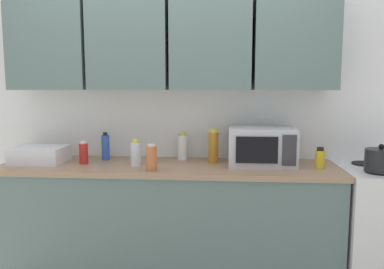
{
  "coord_description": "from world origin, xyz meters",
  "views": [
    {
      "loc": [
        0.4,
        -3.04,
        1.47
      ],
      "look_at": [
        0.17,
        -0.25,
        1.12
      ],
      "focal_mm": 35.5,
      "sensor_mm": 36.0,
      "label": 1
    }
  ],
  "objects_px": {
    "kettle": "(381,160)",
    "bottle_amber_vinegar": "(213,147)",
    "bottle_red_sauce": "(84,153)",
    "bottle_white_jar": "(183,147)",
    "bottle_clear_tall": "(136,154)",
    "bottle_yellow_mustard": "(320,159)",
    "microwave": "(261,146)",
    "bottle_spice_jar": "(152,158)",
    "dish_rack": "(40,155)",
    "bottle_blue_cleaner": "(106,147)"
  },
  "relations": [
    {
      "from": "bottle_red_sauce",
      "to": "bottle_spice_jar",
      "type": "distance_m",
      "value": 0.59
    },
    {
      "from": "microwave",
      "to": "bottle_spice_jar",
      "type": "bearing_deg",
      "value": -161.02
    },
    {
      "from": "dish_rack",
      "to": "bottle_red_sauce",
      "type": "bearing_deg",
      "value": -3.6
    },
    {
      "from": "dish_rack",
      "to": "bottle_spice_jar",
      "type": "height_order",
      "value": "bottle_spice_jar"
    },
    {
      "from": "dish_rack",
      "to": "bottle_red_sauce",
      "type": "distance_m",
      "value": 0.35
    },
    {
      "from": "microwave",
      "to": "bottle_clear_tall",
      "type": "bearing_deg",
      "value": -173.95
    },
    {
      "from": "kettle",
      "to": "dish_rack",
      "type": "distance_m",
      "value": 2.45
    },
    {
      "from": "bottle_yellow_mustard",
      "to": "kettle",
      "type": "bearing_deg",
      "value": -18.38
    },
    {
      "from": "bottle_blue_cleaner",
      "to": "bottle_red_sauce",
      "type": "bearing_deg",
      "value": -126.17
    },
    {
      "from": "bottle_white_jar",
      "to": "bottle_clear_tall",
      "type": "bearing_deg",
      "value": -141.35
    },
    {
      "from": "microwave",
      "to": "bottle_white_jar",
      "type": "xyz_separation_m",
      "value": [
        -0.6,
        0.16,
        -0.04
      ]
    },
    {
      "from": "microwave",
      "to": "bottle_spice_jar",
      "type": "distance_m",
      "value": 0.81
    },
    {
      "from": "kettle",
      "to": "bottle_amber_vinegar",
      "type": "relative_size",
      "value": 0.79
    },
    {
      "from": "bottle_amber_vinegar",
      "to": "bottle_blue_cleaner",
      "type": "relative_size",
      "value": 1.17
    },
    {
      "from": "microwave",
      "to": "bottle_yellow_mustard",
      "type": "bearing_deg",
      "value": -11.86
    },
    {
      "from": "kettle",
      "to": "bottle_clear_tall",
      "type": "distance_m",
      "value": 1.69
    },
    {
      "from": "dish_rack",
      "to": "bottle_yellow_mustard",
      "type": "bearing_deg",
      "value": -1.07
    },
    {
      "from": "microwave",
      "to": "bottle_blue_cleaner",
      "type": "xyz_separation_m",
      "value": [
        -1.2,
        0.09,
        -0.04
      ]
    },
    {
      "from": "bottle_red_sauce",
      "to": "bottle_clear_tall",
      "type": "xyz_separation_m",
      "value": [
        0.4,
        -0.03,
        0.01
      ]
    },
    {
      "from": "dish_rack",
      "to": "bottle_amber_vinegar",
      "type": "distance_m",
      "value": 1.32
    },
    {
      "from": "bottle_clear_tall",
      "to": "bottle_yellow_mustard",
      "type": "xyz_separation_m",
      "value": [
        1.32,
        0.01,
        -0.02
      ]
    },
    {
      "from": "kettle",
      "to": "bottle_white_jar",
      "type": "height_order",
      "value": "bottle_white_jar"
    },
    {
      "from": "bottle_clear_tall",
      "to": "bottle_spice_jar",
      "type": "relative_size",
      "value": 1.05
    },
    {
      "from": "bottle_spice_jar",
      "to": "bottle_amber_vinegar",
      "type": "bearing_deg",
      "value": 38.24
    },
    {
      "from": "microwave",
      "to": "bottle_white_jar",
      "type": "distance_m",
      "value": 0.62
    },
    {
      "from": "kettle",
      "to": "bottle_amber_vinegar",
      "type": "xyz_separation_m",
      "value": [
        -1.12,
        0.27,
        0.03
      ]
    },
    {
      "from": "bottle_amber_vinegar",
      "to": "bottle_white_jar",
      "type": "height_order",
      "value": "bottle_amber_vinegar"
    },
    {
      "from": "dish_rack",
      "to": "kettle",
      "type": "bearing_deg",
      "value": -3.75
    },
    {
      "from": "kettle",
      "to": "bottle_red_sauce",
      "type": "xyz_separation_m",
      "value": [
        -2.09,
        0.14,
        -0.0
      ]
    },
    {
      "from": "kettle",
      "to": "bottle_yellow_mustard",
      "type": "relative_size",
      "value": 1.35
    },
    {
      "from": "dish_rack",
      "to": "bottle_clear_tall",
      "type": "bearing_deg",
      "value": -3.86
    },
    {
      "from": "bottle_amber_vinegar",
      "to": "bottle_red_sauce",
      "type": "xyz_separation_m",
      "value": [
        -0.97,
        -0.13,
        -0.04
      ]
    },
    {
      "from": "bottle_red_sauce",
      "to": "bottle_amber_vinegar",
      "type": "bearing_deg",
      "value": 7.7
    },
    {
      "from": "kettle",
      "to": "bottle_white_jar",
      "type": "relative_size",
      "value": 0.97
    },
    {
      "from": "microwave",
      "to": "bottle_spice_jar",
      "type": "height_order",
      "value": "microwave"
    },
    {
      "from": "bottle_yellow_mustard",
      "to": "bottle_clear_tall",
      "type": "bearing_deg",
      "value": -179.47
    },
    {
      "from": "kettle",
      "to": "bottle_red_sauce",
      "type": "height_order",
      "value": "kettle"
    },
    {
      "from": "bottle_yellow_mustard",
      "to": "microwave",
      "type": "bearing_deg",
      "value": 168.14
    },
    {
      "from": "kettle",
      "to": "microwave",
      "type": "bearing_deg",
      "value": 165.0
    },
    {
      "from": "bottle_amber_vinegar",
      "to": "bottle_spice_jar",
      "type": "distance_m",
      "value": 0.53
    },
    {
      "from": "kettle",
      "to": "bottle_amber_vinegar",
      "type": "bearing_deg",
      "value": 166.57
    },
    {
      "from": "dish_rack",
      "to": "bottle_white_jar",
      "type": "height_order",
      "value": "bottle_white_jar"
    },
    {
      "from": "bottle_red_sauce",
      "to": "bottle_blue_cleaner",
      "type": "relative_size",
      "value": 0.79
    },
    {
      "from": "dish_rack",
      "to": "bottle_blue_cleaner",
      "type": "distance_m",
      "value": 0.49
    },
    {
      "from": "microwave",
      "to": "bottle_white_jar",
      "type": "bearing_deg",
      "value": 165.3
    },
    {
      "from": "dish_rack",
      "to": "bottle_red_sauce",
      "type": "relative_size",
      "value": 2.2
    },
    {
      "from": "bottle_amber_vinegar",
      "to": "bottle_red_sauce",
      "type": "distance_m",
      "value": 0.98
    },
    {
      "from": "bottle_spice_jar",
      "to": "bottle_yellow_mustard",
      "type": "bearing_deg",
      "value": 8.7
    },
    {
      "from": "bottle_white_jar",
      "to": "kettle",
      "type": "bearing_deg",
      "value": -14.87
    },
    {
      "from": "bottle_amber_vinegar",
      "to": "bottle_spice_jar",
      "type": "xyz_separation_m",
      "value": [
        -0.41,
        -0.33,
        -0.03
      ]
    }
  ]
}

